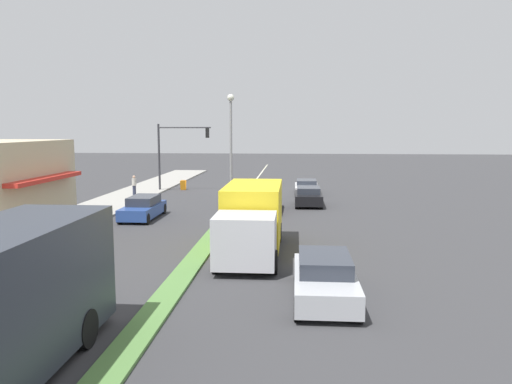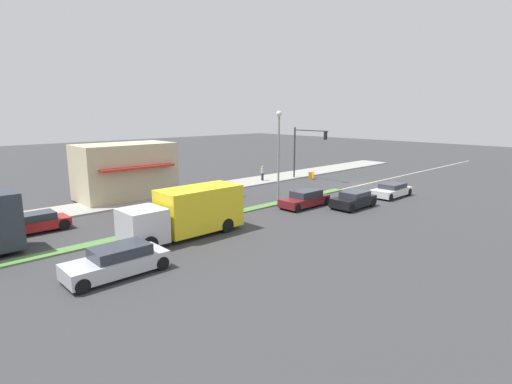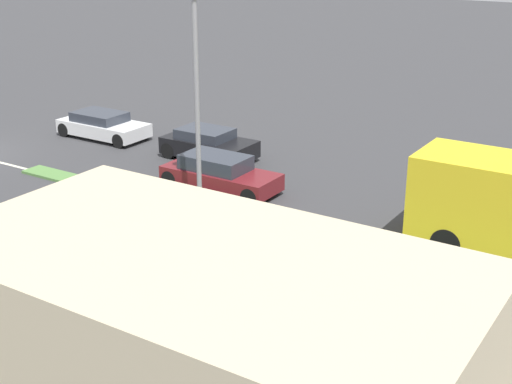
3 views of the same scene
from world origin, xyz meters
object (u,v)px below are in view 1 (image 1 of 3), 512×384
(traffic_signal_main, at_px, (175,145))
(warning_aframe_sign, at_px, (183,185))
(pedestrian, at_px, (134,185))
(delivery_truck, at_px, (252,219))
(sedan_silver, at_px, (325,278))
(sedan_maroon, at_px, (266,201))
(street_lamp, at_px, (231,138))
(coupe_blue, at_px, (143,208))
(suv_black, at_px, (308,196))
(hatchback_red, at_px, (2,283))
(van_white, at_px, (306,187))

(traffic_signal_main, height_order, warning_aframe_sign, traffic_signal_main)
(pedestrian, distance_m, delivery_truck, 19.77)
(sedan_silver, height_order, sedan_maroon, sedan_silver)
(delivery_truck, relative_size, sedan_silver, 1.64)
(traffic_signal_main, relative_size, street_lamp, 0.76)
(coupe_blue, bearing_deg, suv_black, -149.87)
(traffic_signal_main, height_order, sedan_maroon, traffic_signal_main)
(suv_black, bearing_deg, traffic_signal_main, -33.02)
(delivery_truck, xyz_separation_m, coupe_blue, (7.20, -7.73, -0.83))
(warning_aframe_sign, relative_size, hatchback_red, 0.18)
(warning_aframe_sign, height_order, coupe_blue, coupe_blue)
(traffic_signal_main, bearing_deg, street_lamp, 120.17)
(hatchback_red, distance_m, sedan_maroon, 19.18)
(coupe_blue, bearing_deg, delivery_truck, 132.97)
(delivery_truck, xyz_separation_m, van_white, (-2.80, -19.49, -0.89))
(street_lamp, distance_m, van_white, 11.34)
(pedestrian, bearing_deg, warning_aframe_sign, -119.67)
(pedestrian, relative_size, suv_black, 0.41)
(sedan_silver, bearing_deg, warning_aframe_sign, -68.59)
(traffic_signal_main, relative_size, suv_black, 1.44)
(traffic_signal_main, xyz_separation_m, hatchback_red, (-1.12, 27.56, -3.30))
(street_lamp, distance_m, hatchback_red, 18.23)
(delivery_truck, height_order, sedan_maroon, delivery_truck)
(traffic_signal_main, xyz_separation_m, delivery_truck, (-8.32, 20.76, -2.43))
(sedan_maroon, bearing_deg, suv_black, -137.66)
(delivery_truck, xyz_separation_m, hatchback_red, (7.20, 6.80, -0.87))
(street_lamp, xyz_separation_m, pedestrian, (8.45, -6.42, -3.82))
(traffic_signal_main, bearing_deg, van_white, 173.49)
(hatchback_red, height_order, suv_black, suv_black)
(hatchback_red, bearing_deg, street_lamp, -106.37)
(pedestrian, relative_size, coupe_blue, 0.36)
(street_lamp, xyz_separation_m, sedan_maroon, (-2.20, -0.76, -4.15))
(pedestrian, xyz_separation_m, hatchback_red, (-3.45, 23.44, -0.35))
(delivery_truck, height_order, sedan_silver, delivery_truck)
(street_lamp, relative_size, coupe_blue, 1.66)
(suv_black, xyz_separation_m, van_white, (0.00, -5.96, -0.05))
(street_lamp, relative_size, pedestrian, 4.65)
(coupe_blue, relative_size, suv_black, 1.14)
(hatchback_red, bearing_deg, traffic_signal_main, -87.66)
(warning_aframe_sign, xyz_separation_m, sedan_maroon, (-7.88, 10.53, 0.20))
(traffic_signal_main, bearing_deg, suv_black, 146.98)
(warning_aframe_sign, relative_size, coupe_blue, 0.19)
(van_white, bearing_deg, sedan_maroon, 71.79)
(street_lamp, xyz_separation_m, hatchback_red, (5.00, 17.03, -4.18))
(pedestrian, distance_m, sedan_maroon, 12.07)
(traffic_signal_main, distance_m, warning_aframe_sign, 3.58)
(warning_aframe_sign, bearing_deg, van_white, 169.29)
(warning_aframe_sign, relative_size, van_white, 0.20)
(delivery_truck, bearing_deg, van_white, -98.17)
(van_white, bearing_deg, suv_black, 90.00)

